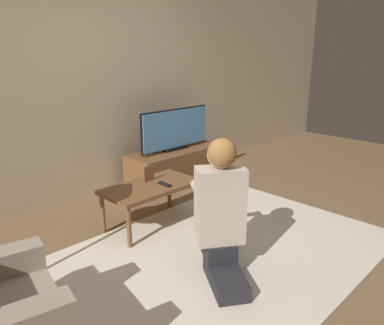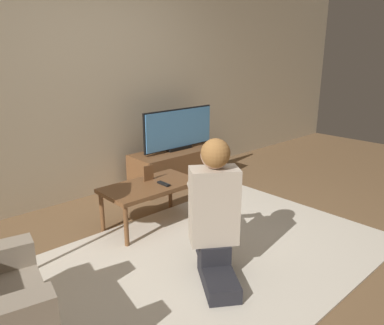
# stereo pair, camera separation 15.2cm
# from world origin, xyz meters

# --- Properties ---
(ground_plane) EXTENTS (10.00, 10.00, 0.00)m
(ground_plane) POSITION_xyz_m (0.00, 0.00, 0.00)
(ground_plane) COLOR brown
(wall_back) EXTENTS (10.00, 0.06, 2.60)m
(wall_back) POSITION_xyz_m (0.00, 1.93, 1.30)
(wall_back) COLOR beige
(wall_back) RESTS_ON ground_plane
(rug) EXTENTS (2.99, 1.94, 0.02)m
(rug) POSITION_xyz_m (0.00, 0.00, 0.01)
(rug) COLOR beige
(rug) RESTS_ON ground_plane
(tv_stand) EXTENTS (1.26, 0.46, 0.43)m
(tv_stand) POSITION_xyz_m (1.02, 1.53, 0.21)
(tv_stand) COLOR brown
(tv_stand) RESTS_ON ground_plane
(tv) EXTENTS (1.04, 0.08, 0.50)m
(tv) POSITION_xyz_m (1.02, 1.53, 0.69)
(tv) COLOR black
(tv) RESTS_ON tv_stand
(coffee_table) EXTENTS (0.89, 0.48, 0.41)m
(coffee_table) POSITION_xyz_m (0.03, 0.81, 0.37)
(coffee_table) COLOR brown
(coffee_table) RESTS_ON ground_plane
(person_kneeling) EXTENTS (0.66, 0.81, 1.02)m
(person_kneeling) POSITION_xyz_m (-0.12, -0.17, 0.52)
(person_kneeling) COLOR #232328
(person_kneeling) RESTS_ON rug
(picture_frame) EXTENTS (0.11, 0.01, 0.15)m
(picture_frame) POSITION_xyz_m (0.09, 0.90, 0.49)
(picture_frame) COLOR brown
(picture_frame) RESTS_ON coffee_table
(remote) EXTENTS (0.04, 0.15, 0.02)m
(remote) POSITION_xyz_m (0.12, 0.71, 0.42)
(remote) COLOR black
(remote) RESTS_ON coffee_table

